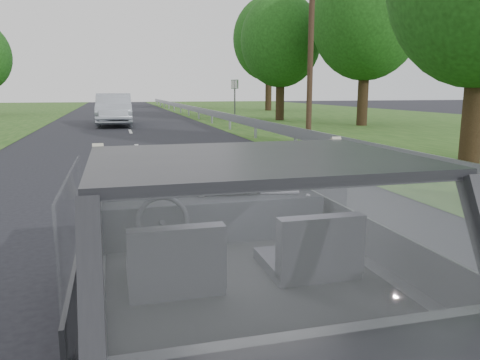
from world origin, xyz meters
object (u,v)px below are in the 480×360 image
subject_car (234,261)px  other_car (114,109)px  cat (233,183)px  highway_sign (235,98)px  utility_pole (311,44)px

subject_car → other_car: bearing=91.6°
subject_car → cat: 0.75m
other_car → highway_sign: size_ratio=2.00×
subject_car → highway_sign: bearing=75.5°
cat → highway_sign: bearing=83.4°
subject_car → cat: bearing=76.2°
cat → highway_sign: size_ratio=0.25×
subject_car → highway_sign: 28.68m
other_car → subject_car: bearing=-87.8°
subject_car → cat: subject_car is taller
cat → other_car: size_ratio=0.12×
highway_sign → other_car: bearing=-156.8°
subject_car → other_car: size_ratio=0.82×
highway_sign → utility_pole: (0.19, -11.89, 2.40)m
cat → utility_pole: size_ratio=0.08×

